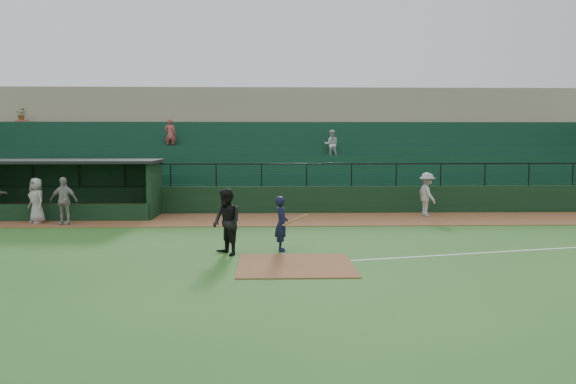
{
  "coord_description": "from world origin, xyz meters",
  "views": [
    {
      "loc": [
        -0.71,
        -16.36,
        3.27
      ],
      "look_at": [
        0.0,
        5.0,
        1.4
      ],
      "focal_mm": 37.52,
      "sensor_mm": 36.0,
      "label": 1
    }
  ],
  "objects": [
    {
      "name": "warning_track",
      "position": [
        0.0,
        8.0,
        0.01
      ],
      "size": [
        40.0,
        4.0,
        0.03
      ],
      "primitive_type": "cube",
      "color": "brown",
      "rests_on": "ground"
    },
    {
      "name": "dugout_player_a",
      "position": [
        -8.51,
        6.7,
        0.94
      ],
      "size": [
        1.11,
        0.55,
        1.82
      ],
      "primitive_type": "imported",
      "rotation": [
        0.0,
        0.0,
        -0.1
      ],
      "color": "#99948F",
      "rests_on": "warning_track"
    },
    {
      "name": "ground",
      "position": [
        0.0,
        0.0,
        0.0
      ],
      "size": [
        90.0,
        90.0,
        0.0
      ],
      "primitive_type": "plane",
      "color": "#27581C",
      "rests_on": "ground"
    },
    {
      "name": "dugout",
      "position": [
        -9.75,
        9.56,
        1.33
      ],
      "size": [
        8.9,
        3.2,
        2.42
      ],
      "color": "black",
      "rests_on": "ground"
    },
    {
      "name": "home_plate_dirt",
      "position": [
        0.0,
        -1.0,
        0.01
      ],
      "size": [
        3.0,
        3.0,
        0.03
      ],
      "primitive_type": "cube",
      "color": "brown",
      "rests_on": "ground"
    },
    {
      "name": "batter_at_plate",
      "position": [
        -0.32,
        1.09,
        0.81
      ],
      "size": [
        1.01,
        0.68,
        1.62
      ],
      "color": "black",
      "rests_on": "ground"
    },
    {
      "name": "runner",
      "position": [
        6.01,
        8.71,
        0.95
      ],
      "size": [
        0.92,
        1.31,
        1.85
      ],
      "primitive_type": "imported",
      "rotation": [
        0.0,
        0.0,
        1.78
      ],
      "color": "#9C9792",
      "rests_on": "warning_track"
    },
    {
      "name": "umpire",
      "position": [
        -1.88,
        0.53,
        0.94
      ],
      "size": [
        1.11,
        1.16,
        1.89
      ],
      "primitive_type": "imported",
      "rotation": [
        0.0,
        0.0,
        -0.97
      ],
      "color": "black",
      "rests_on": "ground"
    },
    {
      "name": "stadium_structure",
      "position": [
        -0.0,
        16.46,
        2.3
      ],
      "size": [
        38.0,
        13.08,
        6.4
      ],
      "color": "black",
      "rests_on": "ground"
    },
    {
      "name": "foul_line",
      "position": [
        8.0,
        1.2,
        0.01
      ],
      "size": [
        17.49,
        4.44,
        0.01
      ],
      "primitive_type": "cube",
      "rotation": [
        0.0,
        0.0,
        0.24
      ],
      "color": "white",
      "rests_on": "ground"
    },
    {
      "name": "dugout_player_b",
      "position": [
        -9.71,
        7.16,
        0.91
      ],
      "size": [
        1.02,
        0.98,
        1.76
      ],
      "primitive_type": "imported",
      "rotation": [
        0.0,
        0.0,
        -0.71
      ],
      "color": "gray",
      "rests_on": "warning_track"
    }
  ]
}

